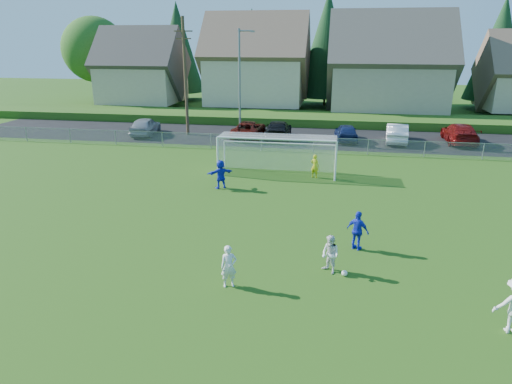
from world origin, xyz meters
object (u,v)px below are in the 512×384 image
(car_e, at_px, (346,132))
(car_g, at_px, (460,133))
(player_white_a, at_px, (229,266))
(soccer_goal, at_px, (278,148))
(car_f, at_px, (397,133))
(player_white_b, at_px, (330,254))
(car_d, at_px, (278,130))
(car_c, at_px, (249,129))
(soccer_ball, at_px, (344,273))
(player_blue_a, at_px, (358,231))
(player_blue_b, at_px, (221,174))
(goalkeeper, at_px, (315,166))
(car_a, at_px, (145,126))

(car_e, distance_m, car_g, 9.24)
(player_white_a, height_order, soccer_goal, soccer_goal)
(soccer_goal, bearing_deg, car_g, 39.93)
(car_f, bearing_deg, player_white_b, 83.33)
(car_d, bearing_deg, player_white_a, 90.44)
(player_white_a, bearing_deg, car_d, 70.91)
(car_c, bearing_deg, soccer_ball, 109.05)
(player_blue_a, bearing_deg, car_d, -43.67)
(car_g, xyz_separation_m, soccer_goal, (-13.68, -11.45, 0.82))
(player_white_b, xyz_separation_m, soccer_goal, (-3.56, 12.67, 0.90))
(player_blue_b, relative_size, car_c, 0.32)
(player_white_b, distance_m, player_blue_b, 11.11)
(player_white_a, distance_m, player_blue_a, 5.86)
(soccer_ball, distance_m, player_blue_a, 2.51)
(goalkeeper, bearing_deg, soccer_goal, 10.77)
(goalkeeper, height_order, car_f, car_f)
(player_white_b, bearing_deg, player_white_a, -111.07)
(player_white_a, xyz_separation_m, player_blue_b, (-2.95, 10.68, 0.07))
(player_blue_b, xyz_separation_m, car_a, (-10.39, 13.80, -0.05))
(car_c, distance_m, car_e, 8.32)
(car_d, bearing_deg, car_c, -1.54)
(car_d, relative_size, car_e, 1.26)
(soccer_goal, bearing_deg, player_white_a, -89.51)
(soccer_ball, bearing_deg, player_blue_a, 77.63)
(soccer_goal, bearing_deg, player_blue_b, -128.27)
(player_blue_b, bearing_deg, car_d, -130.58)
(player_white_a, xyz_separation_m, car_f, (8.47, 25.08, 0.03))
(soccer_ball, height_order, car_g, car_g)
(goalkeeper, xyz_separation_m, car_e, (2.07, 11.29, -0.02))
(player_white_a, height_order, car_e, player_white_a)
(car_a, bearing_deg, goalkeeper, 139.73)
(car_f, bearing_deg, player_blue_b, 57.00)
(soccer_ball, distance_m, goalkeeper, 12.44)
(car_c, distance_m, car_g, 17.56)
(car_c, distance_m, car_f, 12.45)
(player_white_a, relative_size, car_g, 0.27)
(goalkeeper, bearing_deg, car_c, -36.91)
(player_white_a, distance_m, car_e, 25.38)
(car_a, distance_m, car_e, 17.70)
(soccer_ball, relative_size, player_white_a, 0.14)
(goalkeeper, distance_m, car_e, 11.48)
(car_a, bearing_deg, player_blue_a, 125.01)
(player_blue_b, distance_m, soccer_goal, 4.64)
(player_blue_b, height_order, car_a, player_blue_b)
(player_blue_b, xyz_separation_m, car_c, (-1.02, 14.13, -0.10))
(player_blue_b, relative_size, car_f, 0.35)
(car_f, height_order, soccer_goal, soccer_goal)
(player_white_b, relative_size, car_f, 0.31)
(goalkeeper, height_order, car_a, car_a)
(car_d, bearing_deg, soccer_goal, 94.15)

